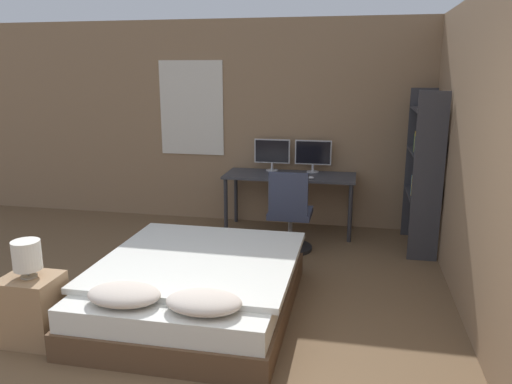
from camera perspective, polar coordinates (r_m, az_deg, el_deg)
name	(u,v)px	position (r m, az deg, el deg)	size (l,w,h in m)	color
wall_back	(275,124)	(6.70, 2.15, 7.76)	(12.00, 0.08, 2.70)	#8E7051
wall_side_right	(489,167)	(4.10, 25.04, 2.57)	(0.06, 12.00, 2.70)	#8E7051
bed	(197,286)	(4.43, -6.81, -10.65)	(1.67, 2.01, 0.53)	brown
nightstand	(33,309)	(4.30, -24.13, -12.10)	(0.42, 0.36, 0.53)	#997551
bedside_lamp	(27,256)	(4.14, -24.73, -6.62)	(0.21, 0.21, 0.29)	gray
desk	(290,181)	(6.39, 3.88, 1.25)	(1.66, 0.64, 0.76)	#38383D
monitor_left	(272,153)	(6.58, 1.85, 4.52)	(0.47, 0.16, 0.42)	#B7B7BC
monitor_right	(313,154)	(6.51, 6.54, 4.34)	(0.47, 0.16, 0.42)	#B7B7BC
keyboard	(288,177)	(6.17, 3.62, 1.67)	(0.40, 0.13, 0.02)	#B7B7BC
computer_mouse	(311,178)	(6.13, 6.31, 1.64)	(0.07, 0.05, 0.04)	#B7B7BC
office_chair	(290,218)	(5.75, 3.87, -3.02)	(0.52, 0.52, 0.96)	black
bookshelf	(425,164)	(5.93, 18.75, 3.01)	(0.32, 0.90, 1.85)	#333338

